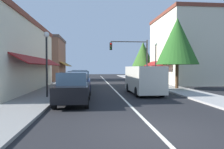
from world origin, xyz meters
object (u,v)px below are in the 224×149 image
at_px(street_lamp_right_mid, 156,57).
at_px(tree_right_near, 177,41).
at_px(parked_car_second_left, 79,82).
at_px(traffic_signal_mast_arm, 134,54).
at_px(parked_car_third_left, 80,79).
at_px(tree_right_far, 143,54).
at_px(street_lamp_left_near, 47,53).
at_px(van_in_lane, 144,79).
at_px(parked_car_nearest_left, 73,88).

height_order(street_lamp_right_mid, tree_right_near, tree_right_near).
relative_size(parked_car_second_left, traffic_signal_mast_arm, 0.75).
distance_m(parked_car_second_left, parked_car_third_left, 5.48).
bearing_deg(tree_right_far, street_lamp_left_near, -119.68).
height_order(parked_car_second_left, van_in_lane, van_in_lane).
distance_m(parked_car_nearest_left, tree_right_near, 11.86).
bearing_deg(street_lamp_left_near, tree_right_near, 23.87).
relative_size(parked_car_second_left, parked_car_third_left, 1.00).
bearing_deg(parked_car_second_left, van_in_lane, -9.31).
xyz_separation_m(parked_car_second_left, street_lamp_left_near, (-1.92, -2.45, 2.09)).
relative_size(parked_car_nearest_left, street_lamp_right_mid, 0.86).
height_order(parked_car_nearest_left, van_in_lane, van_in_lane).
xyz_separation_m(van_in_lane, tree_right_far, (4.41, 18.07, 3.09)).
relative_size(parked_car_nearest_left, parked_car_second_left, 1.00).
distance_m(tree_right_near, tree_right_far, 15.02).
bearing_deg(van_in_lane, tree_right_near, 36.91).
bearing_deg(van_in_lane, street_lamp_left_near, -167.04).
bearing_deg(tree_right_far, traffic_signal_mast_arm, -111.22).
xyz_separation_m(parked_car_third_left, tree_right_far, (9.57, 11.85, 3.36)).
distance_m(parked_car_second_left, tree_right_near, 9.83).
bearing_deg(street_lamp_left_near, parked_car_nearest_left, -49.71).
xyz_separation_m(street_lamp_left_near, street_lamp_right_mid, (9.92, 8.54, 0.25)).
relative_size(street_lamp_right_mid, tree_right_near, 0.72).
xyz_separation_m(parked_car_nearest_left, tree_right_far, (9.38, 22.02, 3.36)).
xyz_separation_m(street_lamp_right_mid, tree_right_near, (0.86, -3.77, 1.23)).
bearing_deg(parked_car_nearest_left, parked_car_third_left, 91.58).
bearing_deg(parked_car_nearest_left, tree_right_far, 67.40).
bearing_deg(traffic_signal_mast_arm, tree_right_far, 68.78).
height_order(van_in_lane, tree_right_near, tree_right_near).
bearing_deg(parked_car_third_left, tree_right_far, 51.52).
xyz_separation_m(parked_car_nearest_left, street_lamp_right_mid, (8.02, 10.77, 2.34)).
relative_size(parked_car_third_left, van_in_lane, 0.79).
distance_m(traffic_signal_mast_arm, tree_right_near, 7.37).
height_order(parked_car_second_left, parked_car_third_left, same).
height_order(street_lamp_right_mid, tree_right_far, tree_right_far).
bearing_deg(van_in_lane, parked_car_nearest_left, -142.54).
bearing_deg(traffic_signal_mast_arm, parked_car_third_left, -150.16).
distance_m(parked_car_nearest_left, street_lamp_left_near, 3.60).
relative_size(parked_car_nearest_left, street_lamp_left_near, 0.95).
xyz_separation_m(parked_car_third_left, van_in_lane, (5.16, -6.21, 0.27)).
xyz_separation_m(van_in_lane, traffic_signal_mast_arm, (1.24, 9.88, 2.59)).
bearing_deg(parked_car_third_left, parked_car_second_left, -87.26).
bearing_deg(street_lamp_left_near, parked_car_second_left, 51.91).
distance_m(street_lamp_left_near, street_lamp_right_mid, 13.09).
xyz_separation_m(parked_car_nearest_left, parked_car_second_left, (0.02, 4.69, 0.00)).
relative_size(parked_car_third_left, tree_right_far, 0.66).
height_order(van_in_lane, street_lamp_right_mid, street_lamp_right_mid).
xyz_separation_m(parked_car_third_left, tree_right_near, (9.08, -3.16, 3.57)).
relative_size(parked_car_second_left, van_in_lane, 0.79).
bearing_deg(van_in_lane, street_lamp_right_mid, 64.79).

